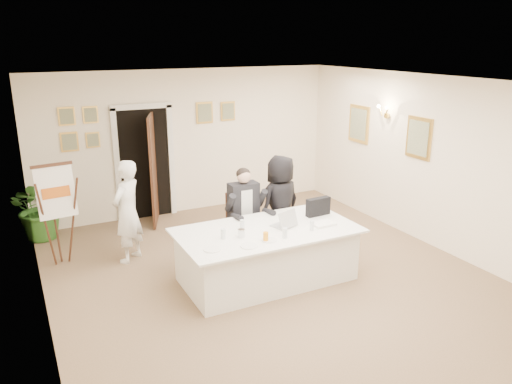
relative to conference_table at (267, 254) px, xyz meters
The scene contains 28 objects.
floor 0.40m from the conference_table, 33.58° to the right, with size 7.00×7.00×0.00m, color brown.
ceiling 2.41m from the conference_table, 33.58° to the right, with size 6.00×7.00×0.02m, color white.
wall_back 3.60m from the conference_table, 88.80° to the left, with size 6.00×0.10×2.80m, color white.
wall_front 3.69m from the conference_table, 88.84° to the right, with size 6.00×0.10×2.80m, color white.
wall_left 3.10m from the conference_table, behind, with size 0.10×7.00×2.80m, color white.
wall_right 3.23m from the conference_table, ahead, with size 0.10×7.00×2.80m, color white.
doorway 3.43m from the conference_table, 103.91° to the left, with size 1.14×0.86×2.20m.
pictures_back_wall 3.79m from the conference_table, 102.01° to the left, with size 3.40×0.06×0.80m, color gold, non-canonical shape.
pictures_right_wall 3.52m from the conference_table, 20.74° to the left, with size 0.06×2.20×0.80m, color gold, non-canonical shape.
wall_sconce 3.62m from the conference_table, 21.19° to the left, with size 0.20×0.30×0.24m, color gold, non-canonical shape.
conference_table is the anchor object (origin of this frame).
seated_man 0.96m from the conference_table, 84.69° to the left, with size 0.62×0.67×1.46m, color black, non-canonical shape.
flip_chart 3.19m from the conference_table, 144.22° to the left, with size 0.56×0.38×1.57m.
standing_man 2.27m from the conference_table, 135.88° to the left, with size 0.59×0.38×1.61m, color white.
standing_woman 1.17m from the conference_table, 50.72° to the left, with size 0.78×0.51×1.59m, color black.
potted_palm 4.17m from the conference_table, 130.87° to the left, with size 1.04×0.90×1.16m, color #2C6120.
laptop 0.59m from the conference_table, ahead, with size 0.34×0.36×0.28m, color #B7BABC, non-canonical shape.
laptop_bag 1.11m from the conference_table, 10.07° to the left, with size 0.39×0.11×0.27m, color black.
paper_stack 0.92m from the conference_table, 14.48° to the right, with size 0.32×0.23×0.03m, color white.
plate_left 1.08m from the conference_table, 161.43° to the right, with size 0.22×0.22×0.01m, color white.
plate_mid 0.76m from the conference_table, 138.84° to the right, with size 0.23×0.23×0.01m, color white.
plate_near 0.57m from the conference_table, 114.17° to the right, with size 0.20×0.20×0.01m, color white.
glass_a 0.82m from the conference_table, behind, with size 0.07×0.07×0.14m, color silver.
glass_b 0.60m from the conference_table, 80.09° to the right, with size 0.07×0.07×0.14m, color silver.
glass_c 0.77m from the conference_table, 29.90° to the right, with size 0.06×0.06×0.14m, color silver.
glass_d 0.57m from the conference_table, 153.61° to the left, with size 0.06×0.06×0.14m, color silver.
oj_glass 0.63m from the conference_table, 120.19° to the right, with size 0.07×0.07×0.13m, color orange.
steel_jug 0.63m from the conference_table, 167.74° to the right, with size 0.10×0.10×0.11m, color silver.
Camera 1 is at (-3.15, -5.72, 3.33)m, focal length 35.00 mm.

